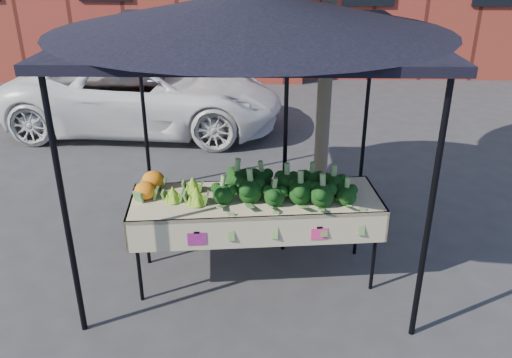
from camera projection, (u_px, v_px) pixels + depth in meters
name	position (u px, v px, depth m)	size (l,w,h in m)	color
ground	(250.00, 283.00, 5.28)	(90.00, 90.00, 0.00)	#2E2E30
table	(256.00, 237.00, 5.23)	(2.47, 1.04, 0.90)	#C2B58D
canopy	(251.00, 130.00, 5.39)	(3.16, 3.16, 2.74)	black
broccoli_heap	(284.00, 183.00, 5.00)	(1.40, 0.60, 0.29)	#10340F
romanesco_cluster	(186.00, 187.00, 5.00)	(0.45, 0.49, 0.22)	#94AF2E
cauliflower_pair	(149.00, 184.00, 5.08)	(0.25, 0.45, 0.20)	orange
street_tree	(329.00, 13.00, 5.69)	(2.47, 2.47, 4.86)	#1E4C14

